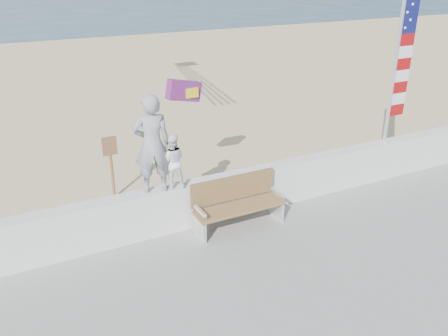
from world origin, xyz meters
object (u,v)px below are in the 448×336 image
Objects in this scene: adult at (152,144)px; child at (172,161)px; flag at (400,60)px; bench at (237,202)px.

adult is 1.75× the size of child.
flag reaches higher than adult.
flag reaches higher than child.
flag is at bearing -169.02° from adult.
bench is (1.50, -0.45, -1.31)m from adult.
adult is at bearing 180.00° from flag.
adult is at bearing 15.44° from child.
bench is at bearing 174.09° from adult.
child reaches higher than bench.
child is at bearing -169.02° from adult.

